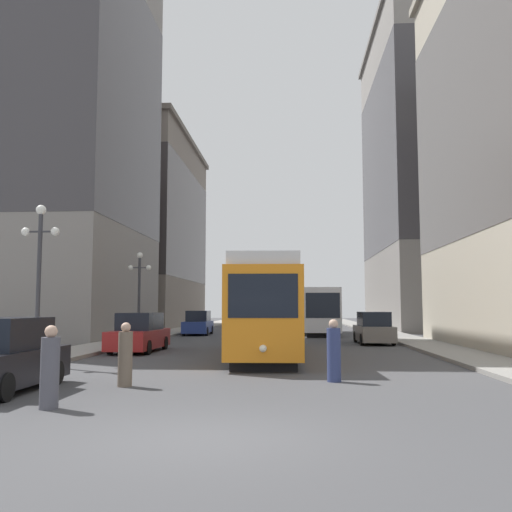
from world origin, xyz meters
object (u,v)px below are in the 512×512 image
at_px(transit_bus, 319,309).
at_px(lamp_post_left_far, 139,282).
at_px(parked_car_left_far, 198,324).
at_px(pedestrian_on_sidewalk, 334,352).
at_px(lamp_post_left_near, 39,258).
at_px(streetcar, 266,307).
at_px(parked_car_left_mid, 140,334).
at_px(pedestrian_crossing_near, 50,370).
at_px(parked_car_right_far, 374,329).
at_px(pedestrian_crossing_far, 125,357).
at_px(parked_car_left_near, 1,357).

bearing_deg(transit_bus, lamp_post_left_far, -134.83).
relative_size(parked_car_left_far, pedestrian_on_sidewalk, 2.79).
bearing_deg(lamp_post_left_near, transit_bus, 65.34).
bearing_deg(streetcar, lamp_post_left_near, -148.99).
relative_size(parked_car_left_mid, pedestrian_crossing_near, 2.91).
bearing_deg(lamp_post_left_near, parked_car_left_mid, 73.77).
xyz_separation_m(transit_bus, parked_car_left_far, (-9.24, -1.52, -1.10)).
distance_m(parked_car_right_far, lamp_post_left_far, 13.98).
distance_m(streetcar, pedestrian_crossing_far, 10.51).
distance_m(transit_bus, parked_car_left_near, 31.55).
relative_size(parked_car_left_far, pedestrian_crossing_far, 2.90).
distance_m(pedestrian_crossing_near, lamp_post_left_far, 21.66).
xyz_separation_m(parked_car_left_near, parked_car_left_far, (-0.00, 28.63, 0.00)).
bearing_deg(pedestrian_crossing_far, transit_bus, -42.46).
distance_m(parked_car_left_mid, lamp_post_left_far, 7.33).
distance_m(parked_car_right_far, pedestrian_on_sidewalk, 16.69).
relative_size(streetcar, parked_car_left_mid, 2.85).
bearing_deg(parked_car_left_mid, pedestrian_crossing_far, -75.41).
bearing_deg(parked_car_right_far, parked_car_left_far, -40.92).
xyz_separation_m(parked_car_left_near, pedestrian_crossing_far, (2.79, 1.12, -0.06)).
height_order(parked_car_left_mid, pedestrian_on_sidewalk, parked_car_left_mid).
bearing_deg(parked_car_left_mid, pedestrian_on_sidewalk, -49.30).
bearing_deg(lamp_post_left_near, pedestrian_crossing_near, -62.90).
bearing_deg(pedestrian_crossing_near, parked_car_left_near, 61.28).
relative_size(transit_bus, pedestrian_on_sidewalk, 6.71).
relative_size(parked_car_left_mid, pedestrian_crossing_far, 2.96).
bearing_deg(streetcar, parked_car_left_far, 107.15).
bearing_deg(lamp_post_left_far, pedestrian_crossing_near, -78.98).
bearing_deg(streetcar, pedestrian_crossing_far, -110.10).
xyz_separation_m(parked_car_left_mid, parked_car_right_far, (11.81, 6.36, -0.00)).
bearing_deg(pedestrian_on_sidewalk, transit_bus, -30.45).
bearing_deg(transit_bus, pedestrian_crossing_far, -102.51).
bearing_deg(parked_car_left_far, transit_bus, 7.69).
height_order(streetcar, parked_car_left_mid, streetcar).
height_order(lamp_post_left_near, lamp_post_left_far, lamp_post_left_near).
height_order(parked_car_left_mid, pedestrian_crossing_near, parked_car_left_mid).
xyz_separation_m(streetcar, parked_car_left_mid, (-6.06, 1.39, -1.26)).
xyz_separation_m(pedestrian_on_sidewalk, lamp_post_left_far, (-10.27, 16.50, 2.78)).
distance_m(pedestrian_crossing_far, lamp_post_left_near, 7.35).
bearing_deg(pedestrian_crossing_far, parked_car_right_far, -57.00).
distance_m(parked_car_left_near, pedestrian_crossing_near, 3.08).
bearing_deg(parked_car_right_far, transit_bus, -78.33).
bearing_deg(parked_car_left_near, parked_car_left_mid, 89.66).
xyz_separation_m(transit_bus, pedestrian_crossing_near, (-7.03, -32.29, -1.15)).
height_order(streetcar, pedestrian_crossing_far, streetcar).
distance_m(pedestrian_on_sidewalk, lamp_post_left_far, 19.63).
bearing_deg(pedestrian_crossing_near, pedestrian_crossing_far, 5.25).
xyz_separation_m(transit_bus, pedestrian_on_sidewalk, (-0.87, -27.70, -1.13)).
bearing_deg(pedestrian_crossing_near, lamp_post_left_far, 26.41).
xyz_separation_m(transit_bus, lamp_post_left_far, (-11.14, -11.20, 1.64)).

